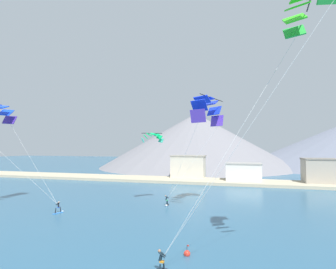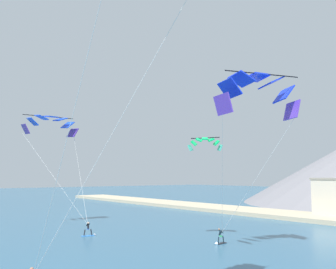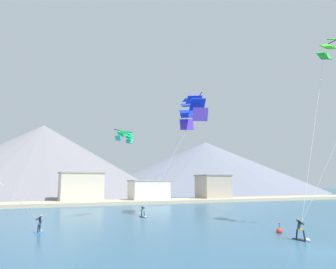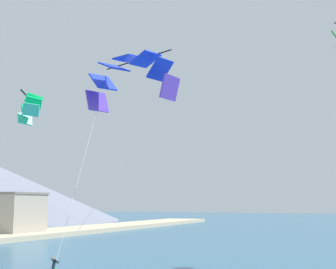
# 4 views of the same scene
# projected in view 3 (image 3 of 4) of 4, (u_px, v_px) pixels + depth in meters

# --- Properties ---
(ground_plane) EXTENTS (400.00, 400.00, 0.00)m
(ground_plane) POSITION_uv_depth(u_px,v_px,m) (321.00, 253.00, 21.27)
(ground_plane) COLOR #2D5B7A
(kitesurfer_near_lead) EXTENTS (0.61, 1.76, 1.79)m
(kitesurfer_near_lead) POSITION_uv_depth(u_px,v_px,m) (302.00, 233.00, 25.76)
(kitesurfer_near_lead) COLOR black
(kitesurfer_near_lead) RESTS_ON ground
(kitesurfer_near_trail) EXTENTS (0.63, 1.77, 1.62)m
(kitesurfer_near_trail) POSITION_uv_depth(u_px,v_px,m) (143.00, 214.00, 42.66)
(kitesurfer_near_trail) COLOR black
(kitesurfer_near_trail) RESTS_ON ground
(kitesurfer_mid_center) EXTENTS (0.80, 1.79, 1.69)m
(kitesurfer_mid_center) POSITION_uv_depth(u_px,v_px,m) (40.00, 227.00, 29.89)
(kitesurfer_mid_center) COLOR #337FDB
(kitesurfer_mid_center) RESTS_ON ground
(parafoil_kite_near_trail) EXTENTS (8.52, 8.48, 15.06)m
(parafoil_kite_near_trail) POSITION_uv_depth(u_px,v_px,m) (192.00, 109.00, 46.13)
(parafoil_kite_near_trail) COLOR #5E39BF
(parafoil_kite_distant_high_outer) EXTENTS (3.25, 3.31, 1.61)m
(parafoil_kite_distant_high_outer) POSITION_uv_depth(u_px,v_px,m) (125.00, 135.00, 43.60)
(parafoil_kite_distant_high_outer) COLOR #41CBA7
(race_marker_buoy) EXTENTS (0.56, 0.56, 1.02)m
(race_marker_buoy) POSITION_uv_depth(u_px,v_px,m) (279.00, 231.00, 29.59)
(race_marker_buoy) COLOR red
(race_marker_buoy) RESTS_ON ground
(shoreline_strip) EXTENTS (180.00, 10.00, 0.70)m
(shoreline_strip) POSITION_uv_depth(u_px,v_px,m) (112.00, 202.00, 68.97)
(shoreline_strip) COLOR #BCAD8E
(shoreline_strip) RESTS_ON ground
(shore_building_harbour_front) EXTENTS (9.31, 5.57, 6.70)m
(shore_building_harbour_front) POSITION_uv_depth(u_px,v_px,m) (81.00, 188.00, 70.81)
(shore_building_harbour_front) COLOR beige
(shore_building_harbour_front) RESTS_ON ground
(shore_building_promenade_mid) EXTENTS (7.54, 6.15, 6.39)m
(shore_building_promenade_mid) POSITION_uv_depth(u_px,v_px,m) (213.00, 188.00, 81.53)
(shore_building_promenade_mid) COLOR #A89E8E
(shore_building_promenade_mid) RESTS_ON ground
(shore_building_quay_east) EXTENTS (8.78, 5.37, 5.04)m
(shore_building_quay_east) POSITION_uv_depth(u_px,v_px,m) (149.00, 191.00, 73.95)
(shore_building_quay_east) COLOR silver
(shore_building_quay_east) RESTS_ON ground
(mountain_peak_west_ridge) EXTENTS (108.69, 108.69, 23.85)m
(mountain_peak_west_ridge) POSITION_uv_depth(u_px,v_px,m) (206.00, 167.00, 157.75)
(mountain_peak_west_ridge) COLOR slate
(mountain_peak_west_ridge) RESTS_ON ground
(mountain_peak_central_summit) EXTENTS (85.41, 85.41, 24.17)m
(mountain_peak_central_summit) POSITION_uv_depth(u_px,v_px,m) (42.00, 160.00, 111.93)
(mountain_peak_central_summit) COLOR gray
(mountain_peak_central_summit) RESTS_ON ground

